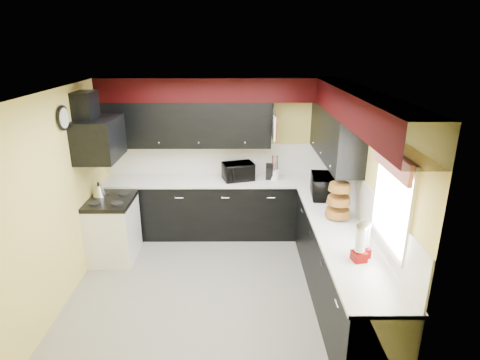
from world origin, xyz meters
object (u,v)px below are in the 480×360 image
(utensil_crock, at_px, (275,174))
(kettle, at_px, (99,191))
(microwave, at_px, (325,186))
(toaster_oven, at_px, (238,171))
(knife_block, at_px, (269,172))

(utensil_crock, xyz_separation_m, kettle, (-2.55, -0.65, -0.02))
(microwave, distance_m, utensil_crock, 0.97)
(microwave, xyz_separation_m, utensil_crock, (-0.65, 0.73, -0.07))
(toaster_oven, height_order, microwave, microwave)
(toaster_oven, relative_size, knife_block, 1.93)
(kettle, bearing_deg, microwave, -1.40)
(toaster_oven, distance_m, utensil_crock, 0.57)
(toaster_oven, bearing_deg, knife_block, -15.23)
(microwave, distance_m, knife_block, 1.03)
(toaster_oven, relative_size, microwave, 0.85)
(microwave, distance_m, kettle, 3.20)
(utensil_crock, distance_m, knife_block, 0.09)
(knife_block, xyz_separation_m, kettle, (-2.47, -0.65, -0.06))
(kettle, bearing_deg, toaster_oven, 17.94)
(microwave, bearing_deg, toaster_oven, 64.53)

